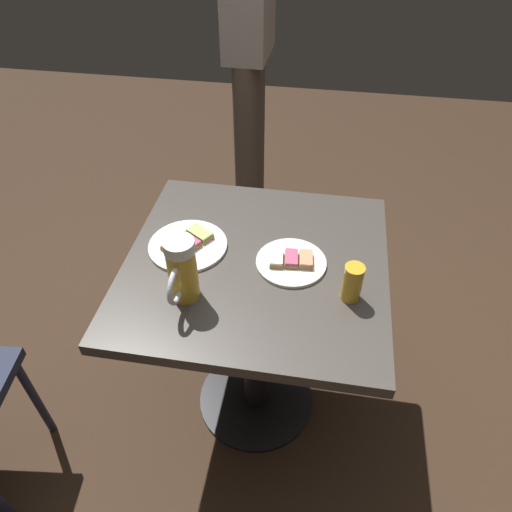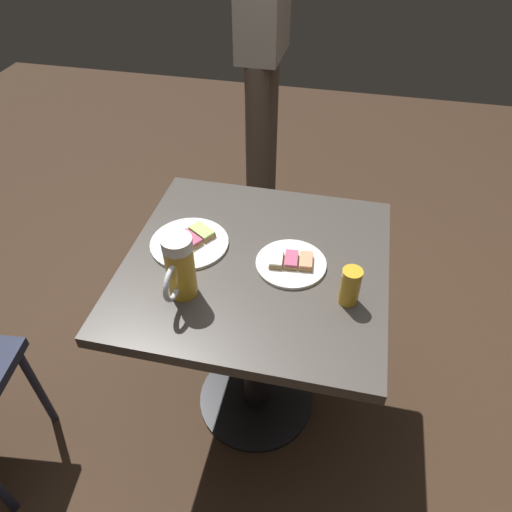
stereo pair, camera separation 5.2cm
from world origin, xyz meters
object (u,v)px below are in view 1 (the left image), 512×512
at_px(patron_standing, 249,48).
at_px(beer_glass_small, 352,283).
at_px(beer_mug, 182,271).
at_px(plate_near, 188,244).
at_px(plate_far, 291,261).

bearing_deg(patron_standing, beer_glass_small, 22.77).
xyz_separation_m(beer_mug, beer_glass_small, (-0.07, 0.43, -0.04)).
distance_m(plate_near, plate_far, 0.31).
height_order(plate_near, patron_standing, patron_standing).
bearing_deg(plate_near, patron_standing, -179.74).
xyz_separation_m(plate_far, patron_standing, (-1.12, -0.32, 0.20)).
relative_size(plate_far, beer_glass_small, 1.84).
height_order(plate_far, beer_mug, beer_mug).
bearing_deg(plate_far, beer_glass_small, 58.34).
xyz_separation_m(plate_near, beer_glass_small, (0.13, 0.48, 0.05)).
distance_m(beer_mug, beer_glass_small, 0.44).
bearing_deg(beer_glass_small, patron_standing, -158.35).
xyz_separation_m(plate_near, plate_far, (0.02, 0.31, -0.00)).
height_order(plate_far, beer_glass_small, beer_glass_small).
relative_size(plate_far, patron_standing, 0.12).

